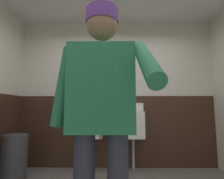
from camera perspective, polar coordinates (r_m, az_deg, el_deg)
name	(u,v)px	position (r m, az deg, el deg)	size (l,w,h in m)	color
wall_back	(116,92)	(3.19, 1.44, -0.75)	(4.21, 0.12, 2.74)	beige
wainscot_band_back	(116,131)	(3.12, 1.50, -14.08)	(3.61, 0.03, 1.28)	#382319
urinal_left	(91,124)	(2.99, -7.33, -11.72)	(0.40, 0.34, 1.24)	white
urinal_middle	(133,124)	(2.99, 7.39, -11.73)	(0.40, 0.34, 1.24)	white
privacy_divider_panel	(112,114)	(2.88, 0.01, -8.53)	(0.04, 0.40, 0.90)	#4C4C51
person	(101,109)	(1.13, -3.68, -6.70)	(0.66, 0.60, 1.76)	#2D3342
trash_bin	(14,158)	(2.94, -30.62, -19.73)	(0.35, 0.35, 0.67)	#38383D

